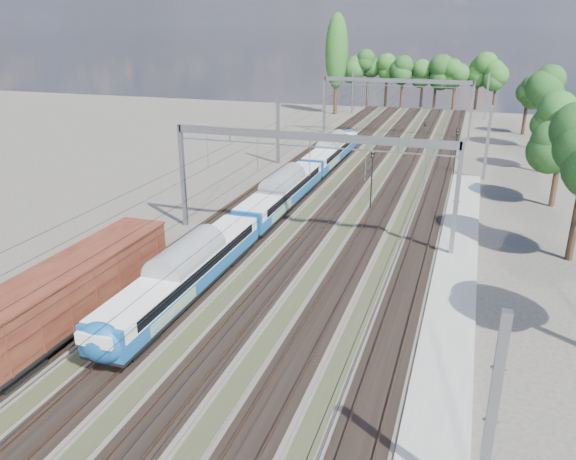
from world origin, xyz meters
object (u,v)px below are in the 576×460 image
(worker, at_px, (425,123))
(signal_near, at_px, (372,173))
(emu_train, at_px, (281,189))
(freight_boxcar, at_px, (75,289))
(signal_far, at_px, (456,147))

(worker, bearing_deg, signal_near, -157.00)
(emu_train, distance_m, freight_boxcar, 24.54)
(signal_near, bearing_deg, freight_boxcar, -109.83)
(worker, relative_size, signal_near, 0.26)
(worker, height_order, signal_far, signal_far)
(signal_near, bearing_deg, signal_far, 70.23)
(emu_train, height_order, worker, emu_train)
(worker, bearing_deg, freight_boxcar, -166.01)
(worker, height_order, signal_near, signal_near)
(worker, bearing_deg, signal_far, -145.24)
(freight_boxcar, bearing_deg, signal_far, 65.77)
(emu_train, bearing_deg, signal_near, 23.62)
(freight_boxcar, distance_m, signal_far, 47.34)
(freight_boxcar, height_order, signal_far, signal_far)
(signal_near, height_order, signal_far, signal_near)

